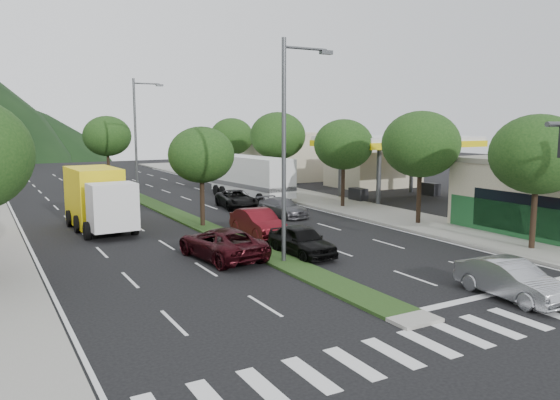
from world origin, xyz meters
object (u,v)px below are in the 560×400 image
suv_maroon (221,243)px  box_truck (98,201)px  streetlight_mid (138,132)px  car_queue_a (302,240)px  car_queue_d (236,199)px  tree_r_d (278,136)px  sedan_silver (511,280)px  tree_r_a (538,154)px  car_queue_b (283,207)px  car_queue_c (258,223)px  tree_r_b (421,144)px  tree_med_far (107,136)px  motorhome (251,176)px  tree_r_c (344,145)px  streetlight_near (288,140)px  tree_med_near (201,155)px

suv_maroon → box_truck: bearing=-77.1°
streetlight_mid → car_queue_a: size_ratio=2.33×
car_queue_d → car_queue_a: bearing=-95.5°
streetlight_mid → tree_r_d: bearing=-14.3°
tree_r_d → sedan_silver: bearing=-103.5°
tree_r_a → tree_r_d: tree_r_d is taller
car_queue_b → car_queue_c: size_ratio=0.93×
tree_r_b → car_queue_b: size_ratio=1.61×
streetlight_mid → car_queue_d: streetlight_mid is taller
tree_r_b → car_queue_d: (-7.00, 11.86, -4.37)m
car_queue_b → tree_r_b: bearing=-56.4°
suv_maroon → car_queue_d: (7.14, 13.70, -0.08)m
tree_med_far → motorhome: (8.20, -16.21, -3.12)m
car_queue_c → tree_med_far: bearing=94.9°
tree_r_c → car_queue_c: 12.63m
tree_r_d → streetlight_mid: size_ratio=0.72×
tree_r_d → car_queue_c: tree_r_d is taller
tree_med_far → tree_r_b: bearing=-69.4°
tree_r_b → tree_r_d: 18.00m
suv_maroon → streetlight_near: bearing=131.1°
car_queue_d → tree_med_near: bearing=-122.8°
tree_r_c → car_queue_d: (-7.00, 3.86, -4.08)m
tree_r_c → car_queue_d: tree_r_c is taller
car_queue_c → streetlight_mid: bearing=96.2°
streetlight_mid → car_queue_b: (5.95, -14.14, -4.96)m
sedan_silver → box_truck: 23.31m
car_queue_b → car_queue_c: (-4.45, -5.00, 0.14)m
tree_r_b → tree_med_near: (-12.00, 6.00, -0.61)m
tree_r_a → tree_med_near: size_ratio=1.10×
tree_r_a → motorhome: (-3.80, 23.79, -2.93)m
car_queue_c → tree_r_c: bearing=32.5°
car_queue_b → car_queue_d: (-1.16, 5.00, 0.04)m
tree_r_a → tree_r_b: bearing=90.0°
car_queue_a → motorhome: size_ratio=0.45×
suv_maroon → car_queue_d: 15.45m
tree_r_b → sedan_silver: (-7.31, -12.43, -4.33)m
tree_r_c → tree_r_d: 10.01m
box_truck → motorhome: box_truck is taller
sedan_silver → motorhome: 28.46m
sedan_silver → car_queue_a: size_ratio=1.00×
tree_r_b → car_queue_c: size_ratio=1.49×
tree_med_far → sedan_silver: (4.69, -44.43, -4.30)m
tree_med_near → suv_maroon: bearing=-105.3°
tree_med_near → box_truck: bearing=157.1°
tree_r_b → car_queue_b: 10.03m
tree_r_a → suv_maroon: 15.96m
tree_med_far → car_queue_b: 26.25m
sedan_silver → car_queue_b: bearing=88.3°
suv_maroon → motorhome: size_ratio=0.56×
tree_r_d → suv_maroon: tree_r_d is taller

